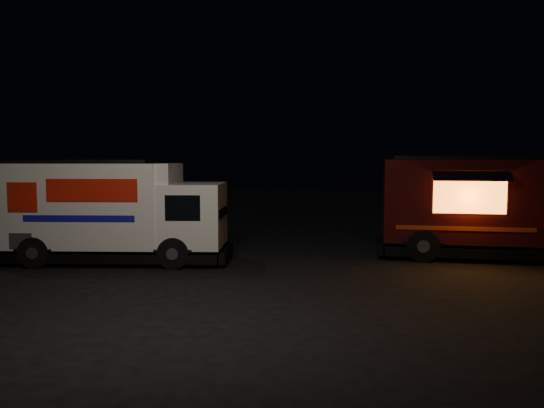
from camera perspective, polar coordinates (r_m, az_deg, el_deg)
The scene contains 3 objects.
ground at distance 12.58m, azimuth -5.56°, elevation -8.30°, with size 80.00×80.00×0.00m, color black.
white_truck at distance 15.35m, azimuth -16.36°, elevation -0.71°, with size 6.27×2.14×2.84m, color silver, non-canonical shape.
red_truck at distance 16.60m, azimuth 22.28°, elevation -0.28°, with size 6.35×2.33×2.95m, color #370A11, non-canonical shape.
Camera 1 is at (0.11, -12.25, 2.86)m, focal length 35.00 mm.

